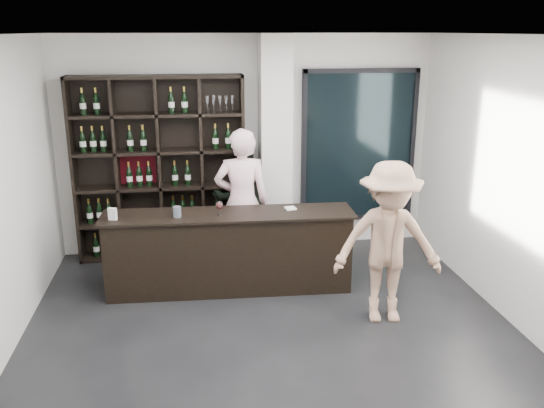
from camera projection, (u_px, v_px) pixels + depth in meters
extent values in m
cube|color=black|center=(276.00, 347.00, 5.57)|extent=(5.00, 5.50, 0.01)
cube|color=silver|center=(275.00, 148.00, 7.54)|extent=(0.40, 0.40, 2.90)
cube|color=black|center=(359.00, 146.00, 7.92)|extent=(1.60, 0.08, 2.10)
cube|color=black|center=(359.00, 146.00, 7.92)|extent=(1.48, 0.02, 1.98)
cube|color=black|center=(229.00, 253.00, 6.67)|extent=(2.79, 0.52, 0.92)
cube|color=black|center=(228.00, 214.00, 6.54)|extent=(2.87, 0.60, 0.03)
imported|color=#FAC6D1|center=(242.00, 202.00, 7.04)|extent=(0.69, 0.47, 1.83)
imported|color=black|center=(242.00, 197.00, 7.59)|extent=(0.89, 0.75, 1.63)
imported|color=tan|center=(388.00, 243.00, 5.87)|extent=(1.18, 0.78, 1.71)
cylinder|color=#99A9BA|center=(177.00, 212.00, 6.38)|extent=(0.09, 0.09, 0.12)
cube|color=white|center=(290.00, 208.00, 6.68)|extent=(0.14, 0.14, 0.02)
cube|color=white|center=(112.00, 214.00, 6.29)|extent=(0.10, 0.07, 0.13)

